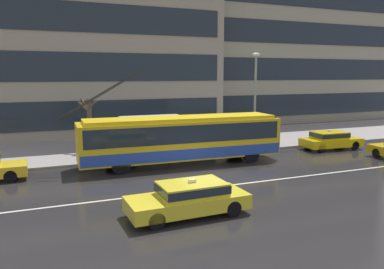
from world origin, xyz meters
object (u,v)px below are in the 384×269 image
Objects in this scene: taxi_ahead_of_bus at (330,139)px; bus_shelter at (151,125)px; trolleybus at (182,138)px; pedestrian_approaching_curb at (133,132)px; pedestrian_at_shelter at (168,130)px; street_lamp at (255,92)px; street_tree_bare at (89,123)px; pedestrian_walking_past at (194,125)px; taxi_oncoming_near at (189,197)px.

taxi_ahead_of_bus is 1.08× the size of bus_shelter.
pedestrian_approaching_curb is at bearing 134.83° from trolleybus.
pedestrian_at_shelter is 6.74m from street_lamp.
pedestrian_approaching_curb is 8.97m from street_lamp.
bus_shelter is 7.62m from street_lamp.
street_lamp is at bearing -3.78° from pedestrian_at_shelter.
street_tree_bare is at bearing 130.66° from pedestrian_approaching_curb.
street_tree_bare is at bearing 151.67° from pedestrian_at_shelter.
pedestrian_at_shelter is 2.23m from pedestrian_walking_past.
trolleybus is 11.48m from taxi_ahead_of_bus.
pedestrian_at_shelter is at bearing 176.22° from street_lamp.
pedestrian_walking_past is 7.05m from street_tree_bare.
taxi_oncoming_near is 0.70× the size of street_lamp.
pedestrian_at_shelter is 5.36m from street_tree_bare.
street_tree_bare reaches higher than bus_shelter.
pedestrian_at_shelter is at bearing -35.49° from bus_shelter.
trolleybus is at bearing -160.97° from street_lamp.
trolleybus is 8.45m from taxi_oncoming_near.
pedestrian_walking_past is (-9.35, 3.05, 1.11)m from taxi_ahead_of_bus.
pedestrian_walking_past is (2.10, 0.73, 0.14)m from pedestrian_at_shelter.
taxi_ahead_of_bus is 16.93m from street_tree_bare.
pedestrian_walking_past reaches higher than taxi_oncoming_near.
taxi_oncoming_near is (-2.69, -7.97, -0.86)m from trolleybus.
taxi_ahead_of_bus is 2.16× the size of pedestrian_walking_past.
trolleybus is 1.98× the size of street_lamp.
bus_shelter is at bearing 81.36° from taxi_oncoming_near.
taxi_oncoming_near is 13.31m from street_tree_bare.
street_tree_bare is (-4.72, 5.11, 0.55)m from trolleybus.
pedestrian_walking_past is at bearing 11.56° from pedestrian_approaching_curb.
pedestrian_approaching_curb is at bearing 88.29° from taxi_oncoming_near.
pedestrian_walking_past is at bearing 57.73° from trolleybus.
pedestrian_at_shelter is 0.95× the size of pedestrian_walking_past.
bus_shelter is at bearing 106.73° from trolleybus.
pedestrian_approaching_curb is at bearing -49.34° from street_tree_bare.
street_lamp is (-5.17, 1.90, 3.36)m from taxi_ahead_of_bus.
taxi_oncoming_near is 2.30× the size of pedestrian_walking_past.
pedestrian_approaching_curb is at bearing 171.23° from taxi_ahead_of_bus.
pedestrian_walking_past is (4.47, 0.91, 0.09)m from pedestrian_approaching_curb.
pedestrian_at_shelter is 0.95× the size of pedestrian_approaching_curb.
street_lamp reaches higher than taxi_ahead_of_bus.
street_lamp is 11.54m from street_tree_bare.
trolleybus is at bearing -47.32° from street_tree_bare.
pedestrian_approaching_curb is (-2.37, -0.18, 0.05)m from pedestrian_at_shelter.
pedestrian_at_shelter reaches higher than taxi_oncoming_near.
street_lamp reaches higher than taxi_oncoming_near.
pedestrian_walking_past is (2.09, 3.31, 0.24)m from trolleybus.
pedestrian_walking_past is 4.89m from street_lamp.
trolleybus reaches higher than pedestrian_approaching_curb.
taxi_oncoming_near is 1.29× the size of street_tree_bare.
trolleybus is 6.89× the size of pedestrian_at_shelter.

